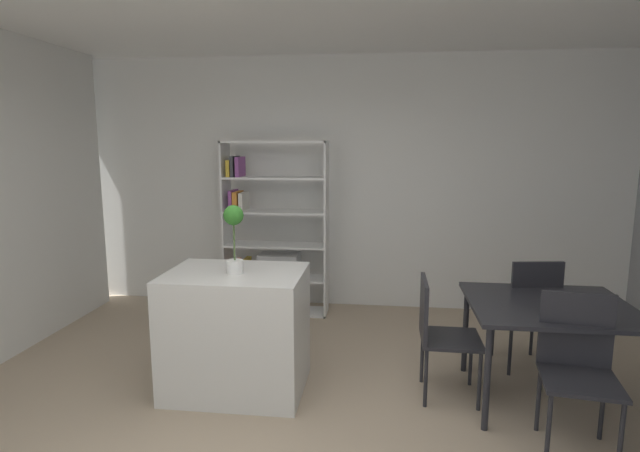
{
  "coord_description": "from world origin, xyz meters",
  "views": [
    {
      "loc": [
        0.57,
        -2.73,
        1.88
      ],
      "look_at": [
        0.1,
        1.07,
        1.24
      ],
      "focal_mm": 28.12,
      "sensor_mm": 36.0,
      "label": 1
    }
  ],
  "objects_px": {
    "dining_chair_far": "(530,306)",
    "dining_chair_near": "(577,358)",
    "potted_plant_on_island": "(234,232)",
    "dining_chair_island_side": "(438,327)",
    "kitchen_island": "(237,331)",
    "open_bookshelf": "(271,236)",
    "dining_table": "(549,313)"
  },
  "relations": [
    {
      "from": "dining_chair_far",
      "to": "dining_chair_near",
      "type": "relative_size",
      "value": 1.0
    },
    {
      "from": "potted_plant_on_island",
      "to": "dining_chair_near",
      "type": "relative_size",
      "value": 0.53
    },
    {
      "from": "dining_chair_far",
      "to": "dining_chair_island_side",
      "type": "relative_size",
      "value": 1.07
    },
    {
      "from": "kitchen_island",
      "to": "open_bookshelf",
      "type": "relative_size",
      "value": 0.54
    },
    {
      "from": "dining_chair_far",
      "to": "dining_chair_island_side",
      "type": "distance_m",
      "value": 0.95
    },
    {
      "from": "kitchen_island",
      "to": "dining_chair_near",
      "type": "distance_m",
      "value": 2.34
    },
    {
      "from": "dining_chair_far",
      "to": "dining_table",
      "type": "bearing_deg",
      "value": 79.77
    },
    {
      "from": "dining_chair_near",
      "to": "dining_chair_island_side",
      "type": "height_order",
      "value": "dining_chair_near"
    },
    {
      "from": "open_bookshelf",
      "to": "dining_table",
      "type": "distance_m",
      "value": 2.96
    },
    {
      "from": "open_bookshelf",
      "to": "dining_table",
      "type": "relative_size",
      "value": 1.69
    },
    {
      "from": "kitchen_island",
      "to": "dining_chair_near",
      "type": "relative_size",
      "value": 1.07
    },
    {
      "from": "potted_plant_on_island",
      "to": "dining_table",
      "type": "distance_m",
      "value": 2.34
    },
    {
      "from": "potted_plant_on_island",
      "to": "dining_chair_far",
      "type": "bearing_deg",
      "value": 15.54
    },
    {
      "from": "dining_table",
      "to": "dining_chair_near",
      "type": "xyz_separation_m",
      "value": [
        0.01,
        -0.52,
        -0.11
      ]
    },
    {
      "from": "open_bookshelf",
      "to": "dining_chair_far",
      "type": "relative_size",
      "value": 1.99
    },
    {
      "from": "potted_plant_on_island",
      "to": "open_bookshelf",
      "type": "xyz_separation_m",
      "value": [
        -0.14,
        1.82,
        -0.37
      ]
    },
    {
      "from": "kitchen_island",
      "to": "open_bookshelf",
      "type": "distance_m",
      "value": 1.84
    },
    {
      "from": "potted_plant_on_island",
      "to": "dining_chair_near",
      "type": "xyz_separation_m",
      "value": [
        2.29,
        -0.4,
        -0.67
      ]
    },
    {
      "from": "potted_plant_on_island",
      "to": "dining_chair_near",
      "type": "height_order",
      "value": "potted_plant_on_island"
    },
    {
      "from": "dining_table",
      "to": "dining_chair_island_side",
      "type": "xyz_separation_m",
      "value": [
        -0.78,
        0.0,
        -0.15
      ]
    },
    {
      "from": "dining_chair_near",
      "to": "dining_chair_island_side",
      "type": "distance_m",
      "value": 0.95
    },
    {
      "from": "kitchen_island",
      "to": "dining_table",
      "type": "xyz_separation_m",
      "value": [
        2.28,
        0.08,
        0.22
      ]
    },
    {
      "from": "dining_chair_far",
      "to": "dining_chair_island_side",
      "type": "xyz_separation_m",
      "value": [
        -0.79,
        -0.52,
        -0.03
      ]
    },
    {
      "from": "dining_table",
      "to": "dining_chair_far",
      "type": "distance_m",
      "value": 0.53
    },
    {
      "from": "kitchen_island",
      "to": "dining_chair_far",
      "type": "distance_m",
      "value": 2.38
    },
    {
      "from": "dining_chair_near",
      "to": "dining_table",
      "type": "bearing_deg",
      "value": 99.76
    },
    {
      "from": "dining_chair_near",
      "to": "kitchen_island",
      "type": "bearing_deg",
      "value": 177.45
    },
    {
      "from": "potted_plant_on_island",
      "to": "dining_table",
      "type": "bearing_deg",
      "value": 3.02
    },
    {
      "from": "dining_chair_island_side",
      "to": "open_bookshelf",
      "type": "bearing_deg",
      "value": 44.26
    },
    {
      "from": "kitchen_island",
      "to": "dining_table",
      "type": "bearing_deg",
      "value": 2.06
    },
    {
      "from": "open_bookshelf",
      "to": "kitchen_island",
      "type": "bearing_deg",
      "value": -85.94
    },
    {
      "from": "dining_chair_far",
      "to": "dining_chair_near",
      "type": "height_order",
      "value": "dining_chair_near"
    }
  ]
}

